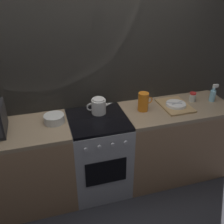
{
  "coord_description": "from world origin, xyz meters",
  "views": [
    {
      "loc": [
        -0.49,
        -2.19,
        2.19
      ],
      "look_at": [
        0.15,
        0.0,
        0.95
      ],
      "focal_mm": 41.01,
      "sensor_mm": 36.0,
      "label": 1
    }
  ],
  "objects_px": {
    "stove_unit": "(99,154)",
    "pitcher": "(143,102)",
    "dish_pile": "(175,105)",
    "spice_jar": "(193,97)",
    "mixing_bowl": "(54,119)",
    "kettle": "(99,106)",
    "spray_bottle": "(213,95)"
  },
  "relations": [
    {
      "from": "stove_unit",
      "to": "pitcher",
      "type": "relative_size",
      "value": 4.5
    },
    {
      "from": "dish_pile",
      "to": "spice_jar",
      "type": "relative_size",
      "value": 3.81
    },
    {
      "from": "mixing_bowl",
      "to": "pitcher",
      "type": "distance_m",
      "value": 0.93
    },
    {
      "from": "kettle",
      "to": "spray_bottle",
      "type": "height_order",
      "value": "spray_bottle"
    },
    {
      "from": "mixing_bowl",
      "to": "dish_pile",
      "type": "height_order",
      "value": "mixing_bowl"
    },
    {
      "from": "mixing_bowl",
      "to": "spice_jar",
      "type": "bearing_deg",
      "value": 1.48
    },
    {
      "from": "stove_unit",
      "to": "mixing_bowl",
      "type": "xyz_separation_m",
      "value": [
        -0.42,
        0.05,
        0.49
      ]
    },
    {
      "from": "kettle",
      "to": "mixing_bowl",
      "type": "relative_size",
      "value": 1.42
    },
    {
      "from": "spice_jar",
      "to": "kettle",
      "type": "bearing_deg",
      "value": 178.8
    },
    {
      "from": "kettle",
      "to": "spray_bottle",
      "type": "bearing_deg",
      "value": -3.8
    },
    {
      "from": "kettle",
      "to": "pitcher",
      "type": "relative_size",
      "value": 1.42
    },
    {
      "from": "spray_bottle",
      "to": "stove_unit",
      "type": "bearing_deg",
      "value": -179.04
    },
    {
      "from": "stove_unit",
      "to": "spice_jar",
      "type": "height_order",
      "value": "spice_jar"
    },
    {
      "from": "spray_bottle",
      "to": "pitcher",
      "type": "bearing_deg",
      "value": 179.02
    },
    {
      "from": "mixing_bowl",
      "to": "dish_pile",
      "type": "bearing_deg",
      "value": -1.58
    },
    {
      "from": "stove_unit",
      "to": "pitcher",
      "type": "xyz_separation_m",
      "value": [
        0.51,
        0.04,
        0.55
      ]
    },
    {
      "from": "kettle",
      "to": "dish_pile",
      "type": "relative_size",
      "value": 0.71
    },
    {
      "from": "pitcher",
      "to": "spray_bottle",
      "type": "distance_m",
      "value": 0.84
    },
    {
      "from": "kettle",
      "to": "spice_jar",
      "type": "height_order",
      "value": "kettle"
    },
    {
      "from": "dish_pile",
      "to": "stove_unit",
      "type": "bearing_deg",
      "value": -179.3
    },
    {
      "from": "pitcher",
      "to": "spray_bottle",
      "type": "height_order",
      "value": "spray_bottle"
    },
    {
      "from": "mixing_bowl",
      "to": "dish_pile",
      "type": "relative_size",
      "value": 0.5
    },
    {
      "from": "dish_pile",
      "to": "pitcher",
      "type": "bearing_deg",
      "value": 175.95
    },
    {
      "from": "stove_unit",
      "to": "spice_jar",
      "type": "bearing_deg",
      "value": 4.38
    },
    {
      "from": "stove_unit",
      "to": "dish_pile",
      "type": "relative_size",
      "value": 2.25
    },
    {
      "from": "stove_unit",
      "to": "spray_bottle",
      "type": "xyz_separation_m",
      "value": [
        1.35,
        0.02,
        0.53
      ]
    },
    {
      "from": "mixing_bowl",
      "to": "pitcher",
      "type": "height_order",
      "value": "pitcher"
    },
    {
      "from": "kettle",
      "to": "dish_pile",
      "type": "height_order",
      "value": "kettle"
    },
    {
      "from": "pitcher",
      "to": "spray_bottle",
      "type": "relative_size",
      "value": 0.99
    },
    {
      "from": "stove_unit",
      "to": "mixing_bowl",
      "type": "distance_m",
      "value": 0.65
    },
    {
      "from": "mixing_bowl",
      "to": "spice_jar",
      "type": "distance_m",
      "value": 1.56
    },
    {
      "from": "kettle",
      "to": "mixing_bowl",
      "type": "distance_m",
      "value": 0.47
    }
  ]
}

